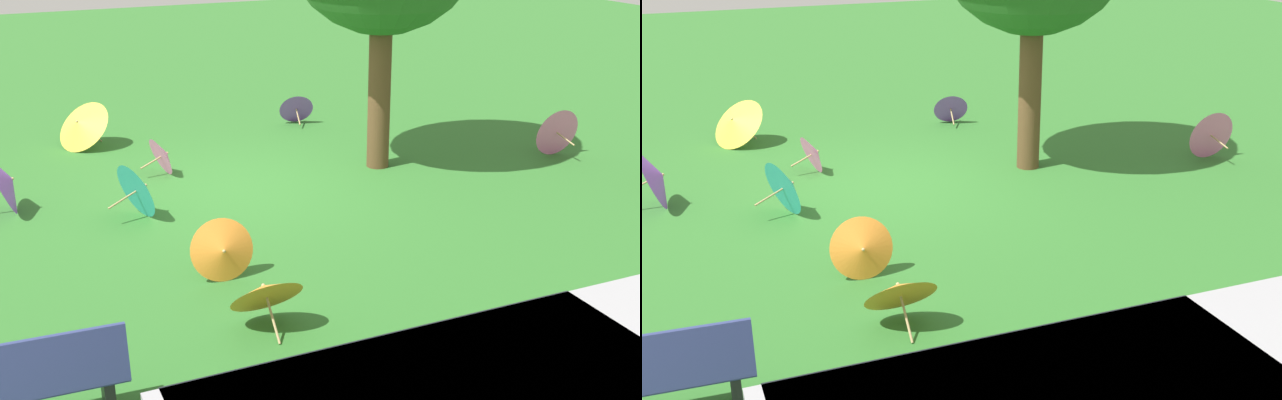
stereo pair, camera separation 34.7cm
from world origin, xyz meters
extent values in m
plane|color=#2D6B28|center=(0.00, 0.00, 0.00)|extent=(40.00, 40.00, 0.00)
cube|color=navy|center=(3.48, 4.58, 0.45)|extent=(1.62, 0.54, 0.05)
cube|color=black|center=(2.84, 4.61, 0.23)|extent=(0.10, 0.41, 0.45)
cylinder|color=brown|center=(-2.02, -0.03, 1.27)|extent=(0.33, 0.33, 2.54)
cylinder|color=tan|center=(1.23, 4.00, 0.17)|extent=(0.03, 0.34, 0.33)
cone|color=orange|center=(1.23, 3.80, 0.37)|extent=(0.71, 0.59, 0.59)
sphere|color=tan|center=(1.23, 3.75, 0.41)|extent=(0.04, 0.05, 0.05)
cylinder|color=tan|center=(1.93, 0.63, 0.30)|extent=(0.39, 0.16, 0.15)
cone|color=teal|center=(1.67, 0.54, 0.38)|extent=(0.60, 0.83, 0.76)
sphere|color=tan|center=(1.60, 0.51, 0.41)|extent=(0.05, 0.05, 0.05)
cylinder|color=tan|center=(1.22, -0.94, 0.22)|extent=(0.33, 0.08, 0.14)
cone|color=pink|center=(1.01, -0.98, 0.30)|extent=(0.42, 0.64, 0.59)
sphere|color=tan|center=(0.95, -0.99, 0.32)|extent=(0.05, 0.04, 0.05)
cylinder|color=tan|center=(1.27, 2.45, 0.27)|extent=(0.05, 0.39, 0.13)
cone|color=orange|center=(1.28, 2.69, 0.34)|extent=(0.70, 0.34, 0.68)
sphere|color=tan|center=(1.29, 2.74, 0.36)|extent=(0.04, 0.05, 0.04)
cylinder|color=tan|center=(-4.81, 0.89, 0.33)|extent=(0.03, 0.43, 0.11)
cone|color=pink|center=(-4.82, 0.59, 0.39)|extent=(0.78, 0.35, 0.79)
sphere|color=tan|center=(-4.82, 0.51, 0.41)|extent=(0.04, 0.04, 0.04)
cone|color=purple|center=(3.20, -0.29, 0.43)|extent=(0.46, 0.86, 0.86)
sphere|color=tan|center=(3.13, -0.29, 0.45)|extent=(0.05, 0.04, 0.05)
cylinder|color=tan|center=(-1.79, -2.57, 0.17)|extent=(0.10, 0.36, 0.21)
cone|color=purple|center=(-1.84, -2.78, 0.29)|extent=(0.67, 0.50, 0.58)
sphere|color=tan|center=(-1.85, -2.83, 0.32)|extent=(0.05, 0.06, 0.05)
cylinder|color=tan|center=(1.71, -2.94, 0.17)|extent=(0.31, 0.22, 0.34)
cone|color=yellow|center=(1.90, -2.81, 0.40)|extent=(1.16, 1.20, 0.79)
sphere|color=tan|center=(1.96, -2.78, 0.46)|extent=(0.06, 0.06, 0.05)
camera|label=1|loc=(3.50, 10.07, 3.83)|focal=44.75mm
camera|label=2|loc=(3.18, 10.21, 3.83)|focal=44.75mm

